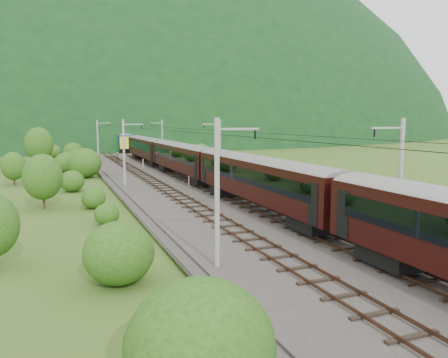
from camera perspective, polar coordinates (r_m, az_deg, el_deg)
name	(u,v)px	position (r m, az deg, el deg)	size (l,w,h in m)	color
ground	(315,258)	(26.92, 11.75, -10.13)	(600.00, 600.00, 0.00)	#39541A
railbed	(246,221)	(35.35, 2.83, -5.44)	(14.00, 220.00, 0.30)	#38332D
track_left	(218,220)	(34.41, -0.83, -5.42)	(2.40, 220.00, 0.27)	#503222
track_right	(272,216)	(36.33, 6.29, -4.77)	(2.40, 220.00, 0.27)	#503222
catenary_left	(125,151)	(54.10, -12.86, 3.57)	(2.54, 192.28, 8.00)	gray
catenary_right	(219,149)	(57.23, -0.63, 3.97)	(2.54, 192.28, 8.00)	gray
overhead_wires	(246,134)	(34.45, 2.90, 5.89)	(4.83, 198.00, 0.03)	black
mountain_main	(77,134)	(281.85, -18.67, 5.56)	(504.00, 360.00, 244.00)	black
train	(263,173)	(37.28, 5.14, 0.81)	(3.18, 175.67, 5.54)	black
hazard_post_near	(143,163)	(74.61, -10.52, 2.03)	(0.16, 0.16, 1.47)	red
hazard_post_far	(189,182)	(51.95, -4.61, -0.35)	(0.14, 0.14, 1.31)	red
signal	(118,157)	(83.24, -13.72, 2.81)	(0.22, 0.22, 2.02)	black
vegetation_left	(68,181)	(44.13, -19.68, -0.19)	(12.79, 147.16, 7.03)	#1E4913
vegetation_right	(360,192)	(43.66, 17.36, -1.63)	(5.77, 103.58, 3.21)	#1E4913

